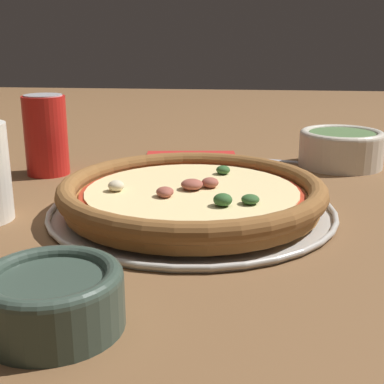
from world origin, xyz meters
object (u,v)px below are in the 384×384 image
Objects in this scene: bowl_far at (341,147)px; pizza_tray at (192,210)px; beverage_can at (46,135)px; pizza at (192,193)px; bowl_near at (52,297)px; fork at (240,158)px; napkin at (191,158)px.

pizza_tray is at bearing -129.32° from bowl_far.
pizza_tray is 2.84× the size of beverage_can.
pizza is 2.38× the size of bowl_far.
pizza_tray is at bearing 74.36° from bowl_near.
beverage_can reaches higher than bowl_near.
pizza_tray is 2.56× the size of bowl_far.
pizza is at bearing -129.31° from bowl_far.
beverage_can is (-0.47, -0.10, 0.03)m from bowl_far.
bowl_far reaches higher than bowl_near.
fork is at bearing 80.01° from pizza.
pizza_tray reaches higher than fork.
bowl_near is 0.87× the size of beverage_can.
bowl_far is 1.11× the size of beverage_can.
napkin is at bearing 176.15° from bowl_far.
beverage_can is (-0.30, -0.14, 0.06)m from fork.
beverage_can reaches higher than pizza.
bowl_near is 0.79× the size of bowl_far.
pizza is (0.00, -0.00, 0.02)m from pizza_tray.
pizza is 0.31m from fork.
bowl_near reaches higher than fork.
beverage_can is (-0.17, 0.44, 0.04)m from bowl_near.
bowl_near is at bearing -69.26° from beverage_can.
bowl_near reaches higher than napkin.
pizza is at bearing -34.68° from beverage_can.
napkin is 0.25m from beverage_can.
bowl_near is at bearing -105.64° from pizza_tray.
fork is at bearing 80.00° from pizza_tray.
napkin is at bearing 25.31° from fork.
pizza is 3.03× the size of bowl_near.
bowl_far is (0.22, 0.27, 0.03)m from pizza_tray.
pizza is 2.64× the size of beverage_can.
bowl_far reaches higher than pizza.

